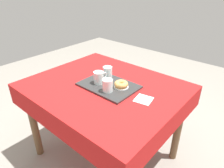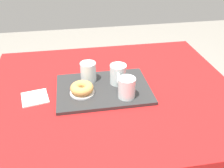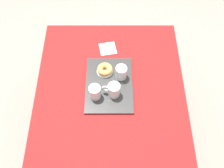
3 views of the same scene
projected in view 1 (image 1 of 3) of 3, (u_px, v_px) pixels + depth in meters
ground_plane at (106, 155)px, 1.94m from camera, size 6.00×6.00×0.00m
dining_table at (104, 96)px, 1.63m from camera, size 1.18×0.98×0.76m
serving_tray at (109, 85)px, 1.56m from camera, size 0.43×0.31×0.02m
tea_mug_left at (99, 78)px, 1.56m from camera, size 0.08×0.12×0.09m
water_glass_near at (108, 73)px, 1.65m from camera, size 0.08×0.08×0.09m
water_glass_far at (108, 86)px, 1.45m from camera, size 0.08×0.08×0.09m
donut_plate_left at (121, 87)px, 1.52m from camera, size 0.11×0.11×0.01m
sugar_donut_left at (121, 84)px, 1.51m from camera, size 0.10×0.10×0.04m
paper_napkin at (143, 100)px, 1.39m from camera, size 0.13×0.14×0.01m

